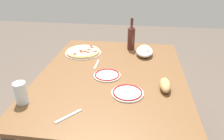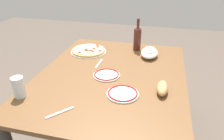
{
  "view_description": "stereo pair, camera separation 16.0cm",
  "coord_description": "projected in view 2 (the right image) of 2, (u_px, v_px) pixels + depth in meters",
  "views": [
    {
      "loc": [
        -1.4,
        -0.19,
        1.49
      ],
      "look_at": [
        0.0,
        0.0,
        0.75
      ],
      "focal_mm": 33.71,
      "sensor_mm": 36.0,
      "label": 1
    },
    {
      "loc": [
        -1.38,
        -0.34,
        1.49
      ],
      "look_at": [
        0.0,
        0.0,
        0.75
      ],
      "focal_mm": 33.71,
      "sensor_mm": 36.0,
      "label": 2
    }
  ],
  "objects": [
    {
      "name": "dining_table",
      "position": [
        112.0,
        84.0,
        1.66
      ],
      "size": [
        1.4,
        1.09,
        0.72
      ],
      "color": "brown",
      "rests_on": "ground"
    },
    {
      "name": "wine_bottle",
      "position": [
        137.0,
        38.0,
        1.98
      ],
      "size": [
        0.07,
        0.07,
        0.3
      ],
      "color": "#471E19",
      "rests_on": "dining_table"
    },
    {
      "name": "water_glass",
      "position": [
        19.0,
        87.0,
        1.31
      ],
      "size": [
        0.07,
        0.07,
        0.14
      ],
      "primitive_type": "cylinder",
      "color": "silver",
      "rests_on": "dining_table"
    },
    {
      "name": "fork_left",
      "position": [
        99.0,
        64.0,
        1.76
      ],
      "size": [
        0.17,
        0.02,
        0.0
      ],
      "primitive_type": "cube",
      "rotation": [
        0.0,
        0.0,
        6.28
      ],
      "color": "#B7B7BC",
      "rests_on": "dining_table"
    },
    {
      "name": "side_plate_far",
      "position": [
        123.0,
        93.0,
        1.35
      ],
      "size": [
        0.21,
        0.21,
        0.02
      ],
      "color": "white",
      "rests_on": "dining_table"
    },
    {
      "name": "pepperoni_pizza",
      "position": [
        89.0,
        50.0,
        1.99
      ],
      "size": [
        0.33,
        0.33,
        0.03
      ],
      "color": "#B7B7BC",
      "rests_on": "dining_table"
    },
    {
      "name": "fork_right",
      "position": [
        60.0,
        113.0,
        1.19
      ],
      "size": [
        0.14,
        0.12,
        0.0
      ],
      "primitive_type": "cube",
      "rotation": [
        0.0,
        0.0,
        5.58
      ],
      "color": "#B7B7BC",
      "rests_on": "dining_table"
    },
    {
      "name": "baked_pasta_dish",
      "position": [
        149.0,
        52.0,
        1.88
      ],
      "size": [
        0.24,
        0.15,
        0.08
      ],
      "color": "white",
      "rests_on": "dining_table"
    },
    {
      "name": "bread_loaf",
      "position": [
        162.0,
        88.0,
        1.36
      ],
      "size": [
        0.17,
        0.07,
        0.06
      ],
      "primitive_type": "ellipsoid",
      "color": "tan",
      "rests_on": "dining_table"
    },
    {
      "name": "side_plate_near",
      "position": [
        107.0,
        75.0,
        1.57
      ],
      "size": [
        0.2,
        0.2,
        0.02
      ],
      "color": "white",
      "rests_on": "dining_table"
    }
  ]
}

